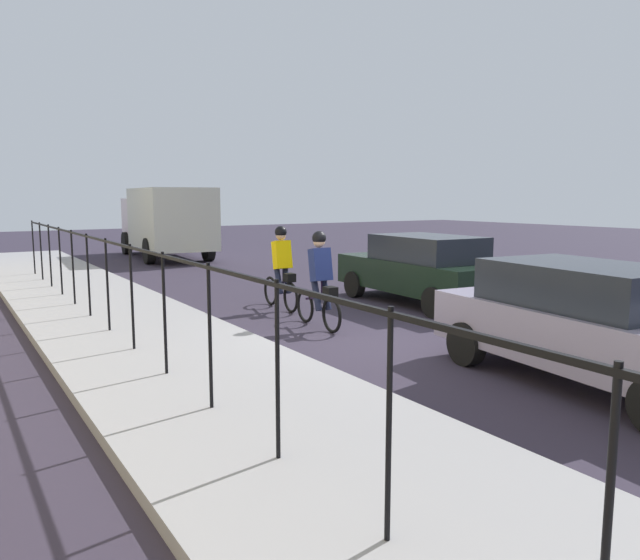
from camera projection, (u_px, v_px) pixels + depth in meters
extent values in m
plane|color=#302938|center=(373.00, 340.00, 10.39)|extent=(80.00, 80.00, 0.00)
cube|color=yellow|center=(441.00, 329.00, 11.24)|extent=(36.00, 0.12, 0.01)
cube|color=#959397|center=(182.00, 365.00, 8.57)|extent=(40.00, 3.20, 0.15)
cylinder|color=black|center=(607.00, 536.00, 2.67)|extent=(0.04, 0.04, 1.60)
cylinder|color=black|center=(389.00, 426.00, 3.95)|extent=(0.04, 0.04, 1.60)
cylinder|color=black|center=(278.00, 370.00, 5.23)|extent=(0.04, 0.04, 1.60)
cylinder|color=black|center=(210.00, 336.00, 6.51)|extent=(0.04, 0.04, 1.60)
cylinder|color=black|center=(165.00, 313.00, 7.79)|extent=(0.04, 0.04, 1.60)
cylinder|color=black|center=(132.00, 297.00, 9.07)|extent=(0.04, 0.04, 1.60)
cylinder|color=black|center=(107.00, 285.00, 10.35)|extent=(0.04, 0.04, 1.60)
cylinder|color=black|center=(88.00, 275.00, 11.63)|extent=(0.04, 0.04, 1.60)
cylinder|color=black|center=(73.00, 267.00, 12.91)|extent=(0.04, 0.04, 1.60)
cylinder|color=black|center=(60.00, 261.00, 14.19)|extent=(0.04, 0.04, 1.60)
cylinder|color=black|center=(50.00, 256.00, 15.47)|extent=(0.04, 0.04, 1.60)
cylinder|color=black|center=(41.00, 251.00, 16.75)|extent=(0.04, 0.04, 1.60)
cylinder|color=black|center=(33.00, 247.00, 18.03)|extent=(0.04, 0.04, 1.60)
cube|color=black|center=(130.00, 247.00, 8.97)|extent=(21.44, 0.04, 0.04)
torus|color=black|center=(271.00, 291.00, 13.68)|extent=(0.66, 0.11, 0.66)
torus|color=black|center=(291.00, 297.00, 12.77)|extent=(0.66, 0.11, 0.66)
cube|color=black|center=(280.00, 283.00, 13.19)|extent=(0.93, 0.10, 0.24)
cylinder|color=black|center=(283.00, 277.00, 13.04)|extent=(0.03, 0.03, 0.35)
cube|color=yellow|center=(282.00, 255.00, 13.02)|extent=(0.36, 0.38, 0.63)
sphere|color=tan|center=(281.00, 235.00, 13.01)|extent=(0.22, 0.22, 0.22)
sphere|color=black|center=(281.00, 232.00, 13.00)|extent=(0.26, 0.26, 0.26)
cylinder|color=#191E38|center=(278.00, 279.00, 13.03)|extent=(0.34, 0.14, 0.65)
cylinder|color=#191E38|center=(287.00, 279.00, 13.12)|extent=(0.34, 0.14, 0.65)
cube|color=black|center=(290.00, 278.00, 12.76)|extent=(0.25, 0.22, 0.18)
torus|color=black|center=(305.00, 306.00, 11.78)|extent=(0.66, 0.11, 0.66)
torus|color=black|center=(332.00, 315.00, 10.87)|extent=(0.66, 0.11, 0.66)
cube|color=black|center=(318.00, 297.00, 11.29)|extent=(0.93, 0.10, 0.24)
cylinder|color=black|center=(322.00, 290.00, 11.14)|extent=(0.03, 0.03, 0.35)
cube|color=navy|center=(320.00, 265.00, 11.12)|extent=(0.36, 0.38, 0.63)
sphere|color=tan|center=(319.00, 242.00, 11.10)|extent=(0.22, 0.22, 0.22)
sphere|color=black|center=(319.00, 238.00, 11.09)|extent=(0.26, 0.26, 0.26)
cylinder|color=#191E38|center=(316.00, 293.00, 11.12)|extent=(0.34, 0.14, 0.65)
cylinder|color=#191E38|center=(326.00, 292.00, 11.22)|extent=(0.34, 0.14, 0.65)
cube|color=black|center=(330.00, 292.00, 10.85)|extent=(0.25, 0.22, 0.18)
cube|color=black|center=(421.00, 275.00, 13.87)|extent=(4.48, 2.01, 0.70)
cube|color=#1E232D|center=(427.00, 248.00, 13.61)|extent=(2.54, 1.70, 0.56)
cylinder|color=black|center=(355.00, 284.00, 14.78)|extent=(0.65, 0.25, 0.64)
cylinder|color=black|center=(410.00, 280.00, 15.62)|extent=(0.65, 0.25, 0.64)
cylinder|color=black|center=(435.00, 303.00, 12.21)|extent=(0.65, 0.25, 0.64)
cylinder|color=black|center=(496.00, 296.00, 13.05)|extent=(0.65, 0.25, 0.64)
cube|color=#8E85A2|center=(595.00, 335.00, 7.79)|extent=(4.56, 2.24, 0.70)
cube|color=#1E232D|center=(585.00, 285.00, 7.88)|extent=(2.61, 1.83, 0.56)
cylinder|color=black|center=(550.00, 332.00, 9.54)|extent=(0.66, 0.28, 0.64)
cylinder|color=black|center=(466.00, 344.00, 8.79)|extent=(0.66, 0.28, 0.64)
cube|color=beige|center=(171.00, 218.00, 23.32)|extent=(4.93, 2.76, 2.30)
cube|color=beige|center=(151.00, 220.00, 26.34)|extent=(1.99, 2.34, 1.90)
cylinder|color=black|center=(127.00, 243.00, 25.83)|extent=(0.98, 0.37, 0.96)
cylinder|color=black|center=(178.00, 241.00, 26.87)|extent=(0.98, 0.37, 0.96)
cylinder|color=black|center=(149.00, 251.00, 22.03)|extent=(0.98, 0.37, 0.96)
cylinder|color=black|center=(208.00, 249.00, 23.07)|extent=(0.98, 0.37, 0.96)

